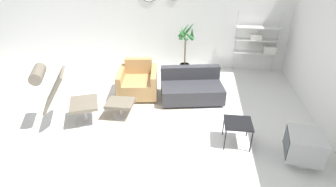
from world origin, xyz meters
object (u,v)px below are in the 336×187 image
at_px(armchair_red, 138,83).
at_px(lounge_chair, 59,90).
at_px(couch_low, 191,89).
at_px(shelf_unit, 260,42).
at_px(side_table, 238,124).
at_px(crt_television, 304,147).
at_px(potted_plant, 186,49).
at_px(ottoman, 120,105).

bearing_deg(armchair_red, lounge_chair, 43.11).
relative_size(couch_low, shelf_unit, 0.90).
distance_m(couch_low, shelf_unit, 2.51).
relative_size(side_table, crt_television, 0.73).
bearing_deg(lounge_chair, potted_plant, 120.18).
distance_m(couch_low, potted_plant, 1.49).
relative_size(lounge_chair, couch_low, 0.81).
height_order(crt_television, shelf_unit, shelf_unit).
xyz_separation_m(ottoman, couch_low, (1.37, 0.94, -0.01)).
xyz_separation_m(armchair_red, side_table, (2.09, -1.57, 0.10)).
distance_m(couch_low, side_table, 1.74).
xyz_separation_m(lounge_chair, side_table, (3.22, -0.17, -0.35)).
height_order(ottoman, potted_plant, potted_plant).
xyz_separation_m(ottoman, side_table, (2.23, -0.57, 0.12)).
xyz_separation_m(side_table, potted_plant, (-1.09, 2.92, 0.32)).
bearing_deg(ottoman, side_table, -14.47).
bearing_deg(ottoman, armchair_red, 82.23).
distance_m(crt_television, shelf_unit, 3.63).
distance_m(ottoman, side_table, 2.30).
distance_m(crt_television, potted_plant, 3.88).
relative_size(ottoman, side_table, 1.15).
bearing_deg(armchair_red, couch_low, 169.42).
bearing_deg(side_table, crt_television, -19.59).
xyz_separation_m(ottoman, potted_plant, (1.13, 2.34, 0.44)).
distance_m(side_table, potted_plant, 3.13).
height_order(side_table, potted_plant, potted_plant).
relative_size(lounge_chair, potted_plant, 0.85).
bearing_deg(side_table, ottoman, 165.53).
distance_m(ottoman, couch_low, 1.66).
height_order(ottoman, armchair_red, armchair_red).
height_order(armchair_red, side_table, armchair_red).
bearing_deg(crt_television, armchair_red, 67.93).
relative_size(ottoman, shelf_unit, 0.32).
xyz_separation_m(couch_low, shelf_unit, (1.71, 1.73, 0.62)).
bearing_deg(armchair_red, side_table, 135.18).
bearing_deg(couch_low, crt_television, 123.91).
distance_m(lounge_chair, armchair_red, 1.84).
height_order(lounge_chair, couch_low, lounge_chair).
bearing_deg(couch_low, lounge_chair, 18.87).
height_order(lounge_chair, ottoman, lounge_chair).
distance_m(couch_low, crt_television, 2.61).
relative_size(lounge_chair, ottoman, 2.25).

